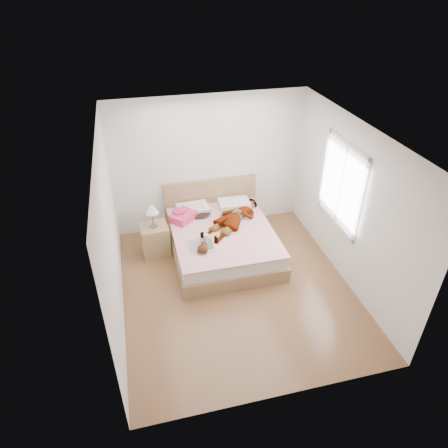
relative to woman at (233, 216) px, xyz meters
name	(u,v)px	position (x,y,z in m)	size (l,w,h in m)	color
ground	(236,288)	(-0.26, -1.19, -0.62)	(4.00, 4.00, 0.00)	#4C2F17
woman	(233,216)	(0.00, 0.00, 0.00)	(0.58, 1.54, 0.21)	white
hair	(198,210)	(-0.57, 0.45, -0.06)	(0.47, 0.58, 0.09)	black
phone	(202,206)	(-0.50, 0.40, 0.06)	(0.04, 0.09, 0.01)	silver
room_shell	(342,185)	(1.51, -0.89, 0.88)	(4.00, 4.00, 4.00)	white
bed	(222,238)	(-0.26, -0.16, -0.34)	(1.80, 2.08, 1.00)	brown
towel	(182,215)	(-0.89, 0.26, -0.01)	(0.56, 0.55, 0.23)	#FE4573
magazine	(201,245)	(-0.72, -0.60, -0.10)	(0.45, 0.30, 0.03)	silver
coffee_mug	(206,237)	(-0.59, -0.45, -0.05)	(0.14, 0.11, 0.10)	silver
plush_toy	(203,248)	(-0.72, -0.77, -0.03)	(0.23, 0.29, 0.14)	#311A0D
nightstand	(155,238)	(-1.43, 0.06, -0.28)	(0.50, 0.45, 1.02)	olive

